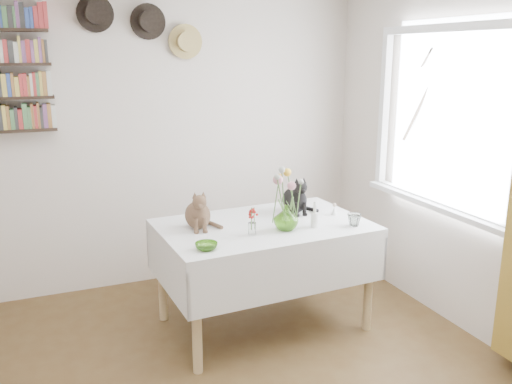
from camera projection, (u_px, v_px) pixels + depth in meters
name	position (u px, v px, depth m)	size (l,w,h in m)	color
room	(223.00, 213.00, 2.48)	(4.08, 4.58, 2.58)	brown
window	(445.00, 134.00, 3.89)	(0.12, 1.52, 1.32)	white
dining_table	(264.00, 249.00, 3.89)	(1.51, 1.01, 0.78)	white
tabby_cat	(197.00, 208.00, 3.72)	(0.19, 0.24, 0.29)	brown
black_cat	(295.00, 193.00, 4.10)	(0.20, 0.25, 0.29)	black
flower_vase	(286.00, 217.00, 3.69)	(0.17, 0.17, 0.18)	#83C842
green_bowl	(206.00, 246.00, 3.34)	(0.14, 0.14, 0.04)	#83C842
drinking_glass	(354.00, 220.00, 3.79)	(0.10, 0.10, 0.09)	white
candlestick	(314.00, 219.00, 3.76)	(0.05, 0.05, 0.18)	white
berry_jar	(252.00, 221.00, 3.58)	(0.05, 0.05, 0.22)	white
porcelain_figurine	(334.00, 210.00, 4.05)	(0.05, 0.05, 0.09)	white
flower_bouquet	(286.00, 181.00, 3.64)	(0.17, 0.13, 0.39)	#4C7233
wall_hats	(145.00, 26.00, 4.25)	(0.98, 0.09, 0.48)	black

